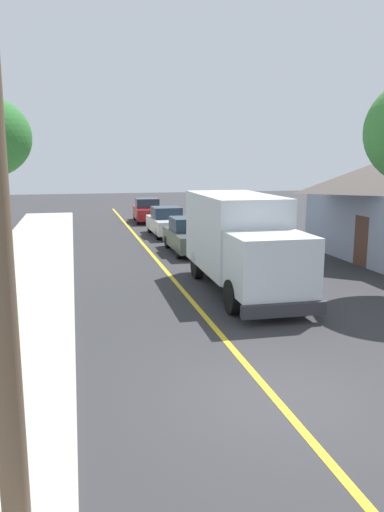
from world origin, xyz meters
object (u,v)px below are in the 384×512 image
Objects in this scene: box_truck at (241,239)px; parked_car_far at (147,211)px; stop_sign at (277,225)px; parked_car_near at (189,236)px; parked_car_mid at (167,222)px.

parked_car_far is (-0.28, 19.87, -0.97)m from box_truck.
box_truck is at bearing -133.81° from stop_sign.
box_truck reaches higher than parked_car_far.
parked_car_near and parked_car_mid have the same top height.
parked_car_mid and parked_car_far have the same top height.
stop_sign is (2.49, -10.47, 1.06)m from parked_car_mid.
box_truck reaches higher than parked_car_near.
parked_car_mid is (-0.15, 12.92, -0.97)m from box_truck.
stop_sign reaches higher than parked_car_mid.
box_truck is 19.89m from parked_car_far.
parked_car_near is (-0.10, 7.31, -0.97)m from box_truck.
stop_sign is at bearing 46.19° from box_truck.
parked_car_near is 5.55m from stop_sign.
parked_car_near is at bearing -89.22° from parked_car_far.
stop_sign reaches higher than parked_car_far.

